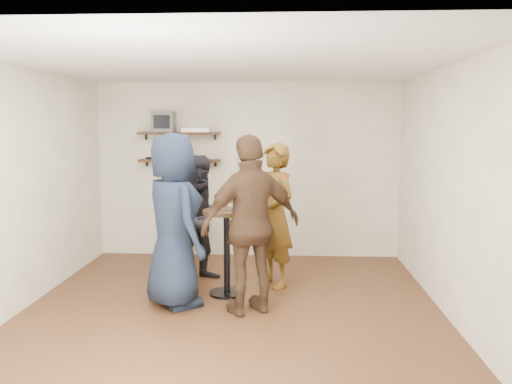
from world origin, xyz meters
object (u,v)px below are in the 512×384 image
at_px(dvd_deck, 196,130).
at_px(side_table, 190,228).
at_px(drinks_table, 227,241).
at_px(person_plaid, 275,215).
at_px(person_dark, 203,219).
at_px(radio, 184,156).
at_px(person_brown, 252,225).
at_px(person_navy, 173,220).
at_px(crt_monitor, 164,122).

xyz_separation_m(dvd_deck, side_table, (-0.08, -0.17, -1.43)).
distance_m(side_table, drinks_table, 1.78).
bearing_deg(person_plaid, person_dark, -136.30).
xyz_separation_m(radio, person_brown, (1.14, -2.38, -0.57)).
bearing_deg(person_brown, person_dark, -87.97).
bearing_deg(person_navy, dvd_deck, -34.62).
height_order(person_navy, person_brown, person_navy).
xyz_separation_m(drinks_table, person_navy, (-0.54, -0.41, 0.31)).
bearing_deg(person_dark, crt_monitor, 88.34).
relative_size(radio, person_navy, 0.12).
bearing_deg(dvd_deck, person_plaid, -49.85).
relative_size(radio, person_dark, 0.14).
height_order(radio, side_table, radio).
bearing_deg(drinks_table, person_brown, -61.10).
xyz_separation_m(side_table, drinks_table, (0.72, -1.62, 0.17)).
height_order(drinks_table, person_dark, person_dark).
relative_size(crt_monitor, person_navy, 0.17).
bearing_deg(person_brown, drinks_table, -90.00).
distance_m(crt_monitor, dvd_deck, 0.49).
height_order(side_table, person_navy, person_navy).
bearing_deg(dvd_deck, person_brown, -68.07).
bearing_deg(person_dark, radio, 77.26).
distance_m(person_dark, person_navy, 1.00).
bearing_deg(person_plaid, radio, -171.27).
height_order(radio, person_dark, person_dark).
xyz_separation_m(person_navy, person_brown, (0.86, -0.18, -0.01)).
xyz_separation_m(drinks_table, person_brown, (0.33, -0.59, 0.30)).
height_order(crt_monitor, side_table, crt_monitor).
distance_m(radio, side_table, 1.07).
relative_size(person_plaid, person_brown, 0.93).
xyz_separation_m(side_table, person_dark, (0.35, -1.05, 0.33)).
bearing_deg(person_brown, crt_monitor, -87.78).
relative_size(dvd_deck, side_table, 0.71).
bearing_deg(dvd_deck, side_table, -115.13).
relative_size(radio, side_table, 0.39).
relative_size(crt_monitor, person_plaid, 0.18).
xyz_separation_m(person_plaid, person_dark, (-0.92, 0.17, -0.08)).
height_order(radio, drinks_table, radio).
height_order(crt_monitor, radio, crt_monitor).
bearing_deg(crt_monitor, radio, 0.00).
height_order(person_plaid, person_brown, person_brown).
bearing_deg(crt_monitor, person_plaid, -40.15).
distance_m(crt_monitor, person_plaid, 2.45).
xyz_separation_m(dvd_deck, person_dark, (0.27, -1.23, -1.10)).
relative_size(crt_monitor, radio, 1.45).
distance_m(side_table, person_dark, 1.16).
bearing_deg(person_brown, dvd_deck, -96.97).
bearing_deg(radio, side_table, -59.56).
bearing_deg(side_table, person_navy, -84.97).
bearing_deg(radio, drinks_table, -65.46).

